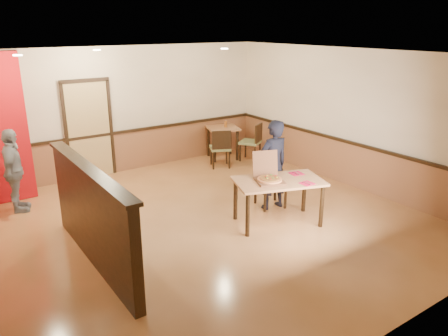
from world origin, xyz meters
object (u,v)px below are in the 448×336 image
Objects in this scene: side_chair_right at (253,140)px; passerby at (14,171)px; diner_chair at (269,176)px; diner at (273,165)px; pizza_box at (269,178)px; side_table at (223,134)px; side_chair_left at (221,147)px; condiment at (226,124)px; main_table at (278,186)px.

passerby reaches higher than side_chair_right.
diner reaches higher than diner_chair.
pizza_box is (-2.05, -3.00, 0.32)m from side_chair_right.
side_table is 0.61× the size of passerby.
diner is (-0.56, -2.50, 0.32)m from side_chair_left.
side_chair_left is at bearing -133.62° from condiment.
side_chair_left is (0.52, 2.35, -0.05)m from diner_chair.
side_table is 3.94m from pizza_box.
main_table is 0.24m from pizza_box.
condiment is at bearing 87.10° from pizza_box.
side_chair_left is at bearing 91.73° from pizza_box.
diner_chair is 1.08× the size of side_chair_right.
diner is 10.51× the size of condiment.
diner_chair is at bearing -108.56° from side_table.
side_chair_right is at bearing -51.35° from side_table.
side_table is 1.48× the size of pizza_box.
passerby is 5.01m from condiment.
side_chair_left is 0.56× the size of diner.
side_chair_right is at bearing -72.64° from passerby.
side_chair_right is at bearing -118.36° from diner.
pizza_box is (-0.52, -0.50, 0.01)m from diner.
diner_chair is 2.78m from side_chair_right.
pizza_box is 4.03× the size of condiment.
diner is at bearing 65.31° from pizza_box.
diner is 0.72m from pizza_box.
diner_chair reaches higher than side_chair_right.
side_chair_left reaches higher than side_table.
side_table reaches higher than main_table.
main_table is 3.91m from condiment.
side_chair_right reaches higher than side_table.
diner_chair is 3.12m from condiment.
pizza_box is (-0.17, 0.06, 0.17)m from main_table.
main_table is 1.75× the size of side_chair_right.
diner_chair is 3.13m from side_table.
diner_chair is 1.09× the size of side_table.
passerby is (-3.92, 2.35, 0.21)m from diner_chair.
diner_chair is 1.10× the size of side_chair_left.
side_table is 3.29m from diner.
pizza_box reaches higher than side_chair_right.
side_chair_right is 0.79m from side_table.
side_table is at bearing -102.86° from side_chair_left.
side_table is (1.39, 3.67, -0.05)m from main_table.
side_chair_right reaches higher than side_chair_left.
diner_chair is at bearing 102.83° from side_chair_left.
diner is (-1.04, -3.11, 0.21)m from side_table.
side_chair_right is at bearing 77.28° from pizza_box.
passerby is (-3.88, 2.50, -0.06)m from diner.
side_chair_right is at bearing 77.75° from main_table.
diner reaches higher than side_chair_left.
pizza_box is at bearing -179.08° from main_table.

